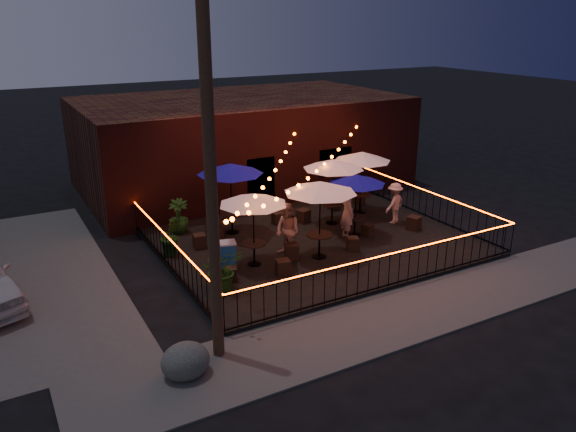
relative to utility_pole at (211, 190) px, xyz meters
name	(u,v)px	position (x,y,z in m)	size (l,w,h in m)	color
ground	(347,266)	(5.40, 2.60, -4.00)	(110.00, 110.00, 0.00)	black
patio	(314,243)	(5.40, 4.60, -3.92)	(10.00, 8.00, 0.15)	black
sidewalk	(418,310)	(5.40, -0.65, -3.98)	(18.00, 2.50, 0.05)	#494744
brick_building	(241,142)	(6.40, 12.59, -2.00)	(14.00, 8.00, 4.00)	#33100D
utility_pole	(211,190)	(0.00, 0.00, 0.00)	(0.26, 0.26, 8.00)	#392517
fence_front	(389,271)	(5.40, 0.60, -3.34)	(10.00, 0.04, 1.04)	black
fence_left	(171,256)	(0.40, 4.60, -3.34)	(0.04, 8.00, 1.04)	black
fence_right	(426,204)	(10.40, 4.60, -3.34)	(0.04, 8.00, 1.04)	black
festoon_lights	(293,180)	(4.39, 4.30, -1.48)	(10.02, 8.72, 1.32)	#FF5302
cafe_table_0	(253,200)	(2.78, 3.85, -1.76)	(2.21, 2.21, 2.29)	black
cafe_table_1	(230,170)	(3.28, 6.67, -1.55)	(3.00, 3.00, 2.52)	black
cafe_table_2	(320,188)	(4.82, 3.35, -1.56)	(2.30, 2.30, 2.51)	black
cafe_table_3	(333,165)	(6.89, 5.76, -1.63)	(2.26, 2.26, 2.43)	black
cafe_table_4	(357,180)	(6.91, 4.35, -1.85)	(2.59, 2.59, 2.20)	black
cafe_table_5	(362,157)	(8.51, 6.24, -1.64)	(2.91, 2.91, 2.42)	black
bistro_chair_0	(231,274)	(1.69, 3.16, -3.64)	(0.35, 0.35, 0.41)	black
bistro_chair_1	(283,267)	(3.20, 2.79, -3.62)	(0.40, 0.40, 0.47)	black
bistro_chair_2	(199,241)	(1.77, 5.93, -3.62)	(0.39, 0.39, 0.47)	black
bistro_chair_3	(215,230)	(2.56, 6.54, -3.59)	(0.43, 0.43, 0.51)	black
bistro_chair_4	(292,251)	(4.00, 3.67, -3.60)	(0.43, 0.43, 0.51)	black
bistro_chair_5	(353,244)	(6.10, 3.32, -3.63)	(0.36, 0.36, 0.43)	black
bistro_chair_6	(278,218)	(5.11, 6.67, -3.63)	(0.36, 0.36, 0.43)	black
bistro_chair_7	(303,216)	(6.02, 6.38, -3.61)	(0.41, 0.41, 0.49)	black
bistro_chair_8	(368,230)	(7.31, 4.14, -3.65)	(0.34, 0.34, 0.40)	black
bistro_chair_9	(414,223)	(9.10, 3.78, -3.60)	(0.42, 0.42, 0.50)	black
bistro_chair_10	(334,204)	(7.82, 7.03, -3.63)	(0.37, 0.37, 0.44)	black
bistro_chair_11	(359,199)	(9.09, 7.09, -3.63)	(0.38, 0.38, 0.45)	black
patron_a	(347,213)	(6.53, 4.30, -2.93)	(0.67, 0.44, 1.83)	tan
patron_b	(288,231)	(3.98, 3.89, -2.97)	(0.86, 0.67, 1.76)	tan
patron_c	(395,203)	(8.93, 4.70, -3.09)	(0.98, 0.57, 1.52)	tan
potted_shrub_a	(222,269)	(1.27, 2.76, -3.23)	(1.12, 0.97, 1.24)	#1B400D
potted_shrub_b	(171,236)	(0.80, 5.80, -3.20)	(0.71, 0.58, 1.30)	#1B3A12
potted_shrub_c	(178,216)	(1.64, 7.59, -3.24)	(0.68, 0.68, 1.22)	#193B10
cooler	(225,255)	(1.92, 4.07, -3.43)	(0.73, 0.60, 0.84)	#15499F
boulder	(185,361)	(-0.93, -0.40, -3.62)	(0.98, 0.83, 0.77)	#3F403B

